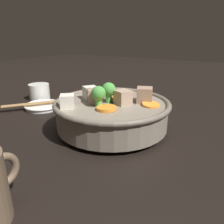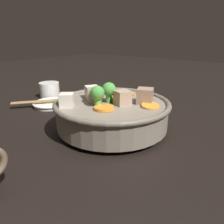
# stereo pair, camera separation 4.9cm
# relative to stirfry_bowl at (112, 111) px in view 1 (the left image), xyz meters

# --- Properties ---
(ground_plane) EXTENTS (3.00, 3.00, 0.00)m
(ground_plane) POSITION_rel_stirfry_bowl_xyz_m (0.00, -0.00, -0.04)
(ground_plane) COLOR black
(stirfry_bowl) EXTENTS (0.26, 0.26, 0.11)m
(stirfry_bowl) POSITION_rel_stirfry_bowl_xyz_m (0.00, 0.00, 0.00)
(stirfry_bowl) COLOR slate
(stirfry_bowl) RESTS_ON ground_plane
(side_saucer) EXTENTS (0.11, 0.11, 0.01)m
(side_saucer) POSITION_rel_stirfry_bowl_xyz_m (0.02, 0.26, -0.04)
(side_saucer) COLOR white
(side_saucer) RESTS_ON ground_plane
(tea_cup) EXTENTS (0.07, 0.07, 0.05)m
(tea_cup) POSITION_rel_stirfry_bowl_xyz_m (0.08, 0.34, -0.02)
(tea_cup) COLOR white
(tea_cup) RESTS_ON ground_plane
(chopsticks_pair) EXTENTS (0.19, 0.15, 0.01)m
(chopsticks_pair) POSITION_rel_stirfry_bowl_xyz_m (0.02, 0.26, -0.03)
(chopsticks_pair) COLOR olive
(chopsticks_pair) RESTS_ON side_saucer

